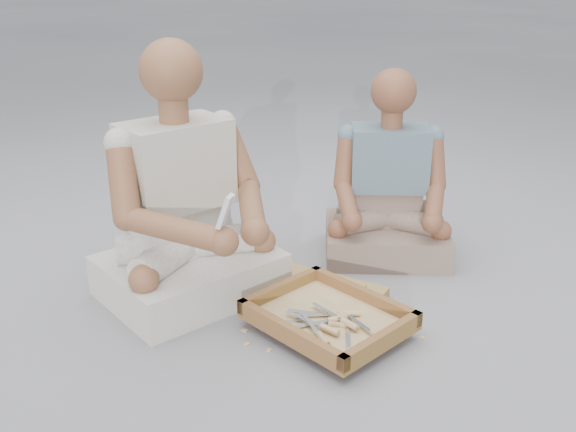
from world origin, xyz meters
The scene contains 24 objects.
ground centered at (0.00, 0.00, 0.00)m, with size 60.00×60.00×0.00m, color gray.
carved_panel centered at (0.11, 0.16, 0.02)m, with size 0.57×0.38×0.04m, color #A27B3E.
tool_tray centered at (0.31, 0.00, 0.06)m, with size 0.59×0.52×0.07m.
chisel_0 centered at (0.36, -0.14, 0.08)m, with size 0.18×0.15×0.02m.
chisel_1 centered at (0.50, -0.03, 0.07)m, with size 0.20×0.12×0.02m.
chisel_2 centered at (0.34, -0.02, 0.07)m, with size 0.15×0.18×0.02m.
chisel_3 centered at (0.36, 0.04, 0.07)m, with size 0.19×0.14×0.02m.
chisel_4 centered at (0.33, 0.02, 0.07)m, with size 0.22×0.08×0.02m.
chisel_5 centered at (0.35, -0.04, 0.06)m, with size 0.21×0.10×0.02m.
chisel_6 centered at (0.39, -0.02, 0.08)m, with size 0.21×0.09×0.02m.
chisel_7 centered at (0.47, -0.16, 0.07)m, with size 0.12×0.20×0.02m.
chisel_8 centered at (0.35, -0.09, 0.08)m, with size 0.22×0.05×0.02m.
wood_chip_0 centered at (0.46, 0.10, 0.00)m, with size 0.02×0.01×0.00m, color #DDB882.
wood_chip_1 centered at (0.14, 0.22, 0.00)m, with size 0.02×0.01×0.00m, color #DDB882.
wood_chip_2 centered at (0.11, -0.21, 0.00)m, with size 0.02×0.01×0.00m, color #DDB882.
wood_chip_3 centered at (0.01, 0.03, 0.00)m, with size 0.02×0.01×0.00m, color #DDB882.
wood_chip_4 centered at (0.52, 0.26, 0.00)m, with size 0.02×0.01×0.00m, color #DDB882.
wood_chip_5 centered at (0.61, 0.14, 0.00)m, with size 0.02×0.01×0.00m, color #DDB882.
wood_chip_6 centered at (0.20, -0.20, 0.00)m, with size 0.02×0.01×0.00m, color #DDB882.
wood_chip_7 centered at (0.06, -0.14, 0.00)m, with size 0.02×0.01×0.00m, color #DDB882.
wood_chip_8 centered at (0.51, 0.05, 0.00)m, with size 0.02×0.01×0.00m, color #DDB882.
craftsman centered at (-0.29, -0.01, 0.33)m, with size 0.73×0.75×0.96m.
companion centered at (0.22, 0.72, 0.27)m, with size 0.65×0.61×0.81m.
mobile_phone centered at (0.03, -0.19, 0.46)m, with size 0.07×0.06×0.12m.
Camera 1 is at (1.19, -1.72, 1.20)m, focal length 40.00 mm.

